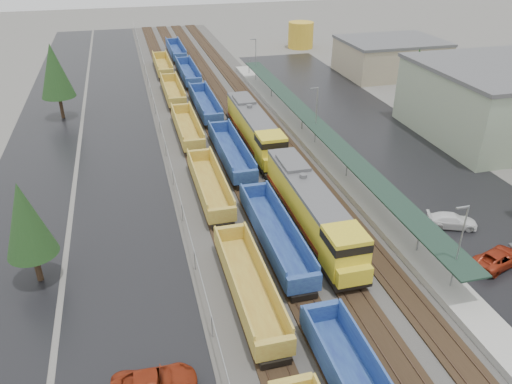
{
  "coord_description": "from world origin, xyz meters",
  "views": [
    {
      "loc": [
        -13.2,
        -6.01,
        25.93
      ],
      "look_at": [
        -1.95,
        36.54,
        2.0
      ],
      "focal_mm": 35.0,
      "sensor_mm": 36.0,
      "label": 1
    }
  ],
  "objects_px": {
    "parked_car_east_b": "(498,258)",
    "storage_tank": "(301,35)",
    "parked_car_west_c": "(154,383)",
    "locomotive_trail": "(255,129)",
    "locomotive_lead": "(312,210)",
    "well_string_yellow": "(209,185)",
    "well_string_blue": "(231,152)",
    "parked_car_east_c": "(452,221)"
  },
  "relations": [
    {
      "from": "parked_car_east_b",
      "to": "well_string_yellow",
      "type": "bearing_deg",
      "value": 32.27
    },
    {
      "from": "storage_tank",
      "to": "locomotive_trail",
      "type": "bearing_deg",
      "value": -114.99
    },
    {
      "from": "well_string_blue",
      "to": "storage_tank",
      "type": "xyz_separation_m",
      "value": [
        29.0,
        57.27,
        1.65
      ]
    },
    {
      "from": "locomotive_lead",
      "to": "parked_car_west_c",
      "type": "distance_m",
      "value": 21.64
    },
    {
      "from": "storage_tank",
      "to": "parked_car_west_c",
      "type": "relative_size",
      "value": 1.09
    },
    {
      "from": "well_string_yellow",
      "to": "parked_car_west_c",
      "type": "xyz_separation_m",
      "value": [
        -7.8,
        -24.25,
        -0.48
      ]
    },
    {
      "from": "locomotive_trail",
      "to": "well_string_yellow",
      "type": "relative_size",
      "value": 0.17
    },
    {
      "from": "locomotive_trail",
      "to": "locomotive_lead",
      "type": "bearing_deg",
      "value": -90.0
    },
    {
      "from": "parked_car_west_c",
      "to": "parked_car_east_b",
      "type": "height_order",
      "value": "parked_car_west_c"
    },
    {
      "from": "well_string_yellow",
      "to": "storage_tank",
      "type": "distance_m",
      "value": 72.99
    },
    {
      "from": "parked_car_east_b",
      "to": "locomotive_trail",
      "type": "bearing_deg",
      "value": 7.27
    },
    {
      "from": "storage_tank",
      "to": "parked_car_west_c",
      "type": "xyz_separation_m",
      "value": [
        -40.81,
        -89.33,
        -2.15
      ]
    },
    {
      "from": "locomotive_lead",
      "to": "well_string_yellow",
      "type": "xyz_separation_m",
      "value": [
        -8.0,
        9.57,
        -1.27
      ]
    },
    {
      "from": "locomotive_trail",
      "to": "parked_car_east_c",
      "type": "xyz_separation_m",
      "value": [
        13.36,
        -23.56,
        -1.79
      ]
    },
    {
      "from": "parked_car_west_c",
      "to": "locomotive_trail",
      "type": "bearing_deg",
      "value": -21.22
    },
    {
      "from": "parked_car_west_c",
      "to": "storage_tank",
      "type": "bearing_deg",
      "value": -21.88
    },
    {
      "from": "locomotive_trail",
      "to": "storage_tank",
      "type": "relative_size",
      "value": 3.58
    },
    {
      "from": "well_string_blue",
      "to": "parked_car_west_c",
      "type": "relative_size",
      "value": 24.19
    },
    {
      "from": "parked_car_west_c",
      "to": "parked_car_east_b",
      "type": "xyz_separation_m",
      "value": [
        29.41,
        5.77,
        -0.04
      ]
    },
    {
      "from": "locomotive_trail",
      "to": "storage_tank",
      "type": "height_order",
      "value": "storage_tank"
    },
    {
      "from": "parked_car_east_c",
      "to": "locomotive_trail",
      "type": "bearing_deg",
      "value": 50.74
    },
    {
      "from": "well_string_blue",
      "to": "parked_car_west_c",
      "type": "height_order",
      "value": "well_string_blue"
    },
    {
      "from": "parked_car_west_c",
      "to": "parked_car_east_c",
      "type": "distance_m",
      "value": 31.59
    },
    {
      "from": "well_string_blue",
      "to": "parked_car_east_b",
      "type": "relative_size",
      "value": 25.56
    },
    {
      "from": "locomotive_lead",
      "to": "well_string_yellow",
      "type": "height_order",
      "value": "locomotive_lead"
    },
    {
      "from": "well_string_yellow",
      "to": "parked_car_east_b",
      "type": "relative_size",
      "value": 23.58
    },
    {
      "from": "locomotive_lead",
      "to": "storage_tank",
      "type": "relative_size",
      "value": 3.58
    },
    {
      "from": "well_string_yellow",
      "to": "parked_car_east_b",
      "type": "distance_m",
      "value": 28.44
    },
    {
      "from": "parked_car_east_b",
      "to": "storage_tank",
      "type": "bearing_deg",
      "value": -24.94
    },
    {
      "from": "storage_tank",
      "to": "parked_car_west_c",
      "type": "height_order",
      "value": "storage_tank"
    },
    {
      "from": "storage_tank",
      "to": "well_string_yellow",
      "type": "bearing_deg",
      "value": -116.89
    },
    {
      "from": "locomotive_trail",
      "to": "well_string_blue",
      "type": "xyz_separation_m",
      "value": [
        -4.0,
        -3.63,
        -1.25
      ]
    },
    {
      "from": "locomotive_lead",
      "to": "locomotive_trail",
      "type": "distance_m",
      "value": 21.0
    },
    {
      "from": "well_string_blue",
      "to": "parked_car_east_c",
      "type": "xyz_separation_m",
      "value": [
        17.36,
        -19.93,
        -0.55
      ]
    },
    {
      "from": "storage_tank",
      "to": "parked_car_east_b",
      "type": "distance_m",
      "value": 84.37
    },
    {
      "from": "locomotive_trail",
      "to": "well_string_yellow",
      "type": "bearing_deg",
      "value": -124.98
    },
    {
      "from": "parked_car_east_b",
      "to": "parked_car_west_c",
      "type": "bearing_deg",
      "value": 83.92
    },
    {
      "from": "well_string_yellow",
      "to": "parked_car_east_b",
      "type": "xyz_separation_m",
      "value": [
        21.6,
        -18.49,
        -0.52
      ]
    },
    {
      "from": "well_string_yellow",
      "to": "parked_car_west_c",
      "type": "distance_m",
      "value": 25.48
    },
    {
      "from": "parked_car_east_b",
      "to": "locomotive_lead",
      "type": "bearing_deg",
      "value": 39.57
    },
    {
      "from": "locomotive_trail",
      "to": "storage_tank",
      "type": "bearing_deg",
      "value": 65.01
    },
    {
      "from": "locomotive_trail",
      "to": "parked_car_west_c",
      "type": "bearing_deg",
      "value": -113.89
    }
  ]
}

